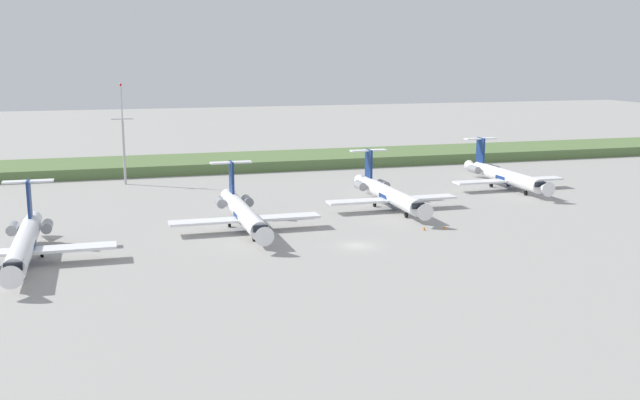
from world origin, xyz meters
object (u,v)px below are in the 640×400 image
(regional_jet_nearest, at_px, (24,243))
(regional_jet_second, at_px, (243,213))
(antenna_mast, at_px, (124,143))
(regional_jet_fourth, at_px, (505,176))
(safety_cone_mid_marker, at_px, (444,227))
(regional_jet_third, at_px, (389,194))
(safety_cone_front_marker, at_px, (424,228))

(regional_jet_nearest, height_order, regional_jet_second, same)
(regional_jet_nearest, height_order, antenna_mast, antenna_mast)
(regional_jet_fourth, height_order, antenna_mast, antenna_mast)
(antenna_mast, distance_m, safety_cone_mid_marker, 71.90)
(antenna_mast, bearing_deg, regional_jet_third, -41.18)
(safety_cone_mid_marker, bearing_deg, antenna_mast, 129.67)
(safety_cone_front_marker, height_order, safety_cone_mid_marker, same)
(regional_jet_nearest, height_order, safety_cone_mid_marker, regional_jet_nearest)
(regional_jet_third, height_order, safety_cone_front_marker, regional_jet_third)
(regional_jet_fourth, distance_m, safety_cone_mid_marker, 39.83)
(regional_jet_nearest, bearing_deg, safety_cone_front_marker, 2.18)
(regional_jet_nearest, bearing_deg, safety_cone_mid_marker, 1.88)
(antenna_mast, bearing_deg, safety_cone_mid_marker, -50.33)
(regional_jet_fourth, distance_m, safety_cone_front_marker, 41.93)
(regional_jet_second, height_order, safety_cone_front_marker, regional_jet_second)
(regional_jet_third, xyz_separation_m, safety_cone_front_marker, (-0.80, -17.01, -2.26))
(regional_jet_second, xyz_separation_m, regional_jet_fourth, (56.37, 20.57, 0.00))
(safety_cone_front_marker, bearing_deg, safety_cone_mid_marker, -3.50)
(regional_jet_nearest, distance_m, regional_jet_second, 32.25)
(regional_jet_third, bearing_deg, antenna_mast, 138.82)
(regional_jet_nearest, distance_m, safety_cone_mid_marker, 59.96)
(regional_jet_third, bearing_deg, regional_jet_nearest, -161.55)
(regional_jet_nearest, relative_size, regional_jet_fourth, 1.00)
(regional_jet_nearest, relative_size, safety_cone_front_marker, 56.36)
(regional_jet_fourth, relative_size, safety_cone_mid_marker, 56.36)
(regional_jet_nearest, height_order, regional_jet_third, same)
(safety_cone_front_marker, bearing_deg, regional_jet_nearest, -177.82)
(regional_jet_fourth, relative_size, antenna_mast, 1.51)
(regional_jet_third, bearing_deg, regional_jet_second, -162.52)
(regional_jet_fourth, xyz_separation_m, safety_cone_mid_marker, (-26.93, -29.26, -2.26))
(regional_jet_third, bearing_deg, safety_cone_front_marker, -92.68)
(regional_jet_nearest, bearing_deg, regional_jet_second, 19.30)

